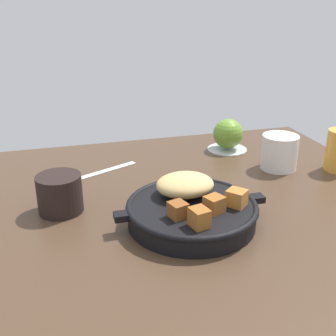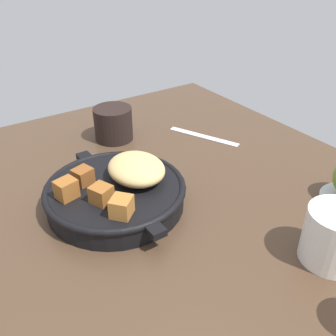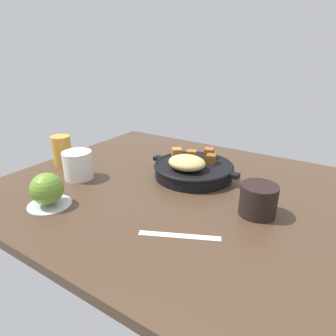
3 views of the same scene
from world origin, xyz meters
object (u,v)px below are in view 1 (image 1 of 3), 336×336
Objects in this scene: red_apple at (228,134)px; butter_knife at (105,171)px; coffee_mug_dark at (60,194)px; ceramic_mug_white at (279,152)px; cast_iron_skillet at (191,208)px.

red_apple reaches higher than butter_knife.
ceramic_mug_white reaches higher than coffee_mug_dark.
red_apple is 0.46× the size of butter_knife.
coffee_mug_dark is at bearing -170.91° from ceramic_mug_white.
red_apple is at bearing 113.29° from ceramic_mug_white.
coffee_mug_dark is at bearing 154.52° from cast_iron_skillet.
cast_iron_skillet is 40.76cm from red_apple.
cast_iron_skillet reaches higher than butter_knife.
coffee_mug_dark is 51.80cm from ceramic_mug_white.
cast_iron_skillet is 3.31× the size of ceramic_mug_white.
butter_knife is 2.00× the size of ceramic_mug_white.
butter_knife is at bearing -169.62° from red_apple.
coffee_mug_dark reaches higher than butter_knife.
butter_knife is at bearing 112.99° from cast_iron_skillet.
coffee_mug_dark is at bearing -152.09° from red_apple.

